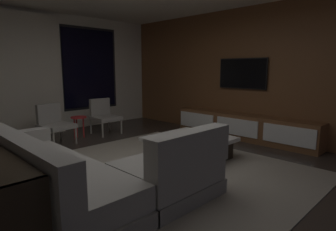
{
  "coord_description": "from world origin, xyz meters",
  "views": [
    {
      "loc": [
        -2.39,
        -2.87,
        1.44
      ],
      "look_at": [
        1.31,
        0.81,
        0.58
      ],
      "focal_mm": 30.22,
      "sensor_mm": 36.0,
      "label": 1
    }
  ],
  "objects_px": {
    "sectional_couch": "(82,176)",
    "media_console": "(244,127)",
    "book_stack_on_coffee_table": "(187,134)",
    "accent_chair_by_curtain": "(54,122)",
    "accent_chair_near_window": "(104,114)",
    "side_stool": "(78,121)",
    "coffee_table": "(189,148)",
    "mounted_tv": "(242,73)"
  },
  "relations": [
    {
      "from": "sectional_couch",
      "to": "media_console",
      "type": "distance_m",
      "value": 3.75
    },
    {
      "from": "sectional_couch",
      "to": "book_stack_on_coffee_table",
      "type": "relative_size",
      "value": 8.57
    },
    {
      "from": "accent_chair_by_curtain",
      "to": "accent_chair_near_window",
      "type": "bearing_deg",
      "value": 6.09
    },
    {
      "from": "side_stool",
      "to": "coffee_table",
      "type": "bearing_deg",
      "value": -77.19
    },
    {
      "from": "sectional_couch",
      "to": "book_stack_on_coffee_table",
      "type": "bearing_deg",
      "value": 6.24
    },
    {
      "from": "book_stack_on_coffee_table",
      "to": "side_stool",
      "type": "bearing_deg",
      "value": 103.69
    },
    {
      "from": "sectional_couch",
      "to": "coffee_table",
      "type": "xyz_separation_m",
      "value": [
        1.95,
        0.13,
        -0.1
      ]
    },
    {
      "from": "sectional_couch",
      "to": "media_console",
      "type": "height_order",
      "value": "sectional_couch"
    },
    {
      "from": "book_stack_on_coffee_table",
      "to": "side_stool",
      "type": "relative_size",
      "value": 0.63
    },
    {
      "from": "accent_chair_near_window",
      "to": "mounted_tv",
      "type": "height_order",
      "value": "mounted_tv"
    },
    {
      "from": "book_stack_on_coffee_table",
      "to": "mounted_tv",
      "type": "height_order",
      "value": "mounted_tv"
    },
    {
      "from": "sectional_couch",
      "to": "accent_chair_by_curtain",
      "type": "distance_m",
      "value": 2.72
    },
    {
      "from": "media_console",
      "to": "side_stool",
      "type": "bearing_deg",
      "value": 133.37
    },
    {
      "from": "coffee_table",
      "to": "accent_chair_near_window",
      "type": "height_order",
      "value": "accent_chair_near_window"
    },
    {
      "from": "accent_chair_by_curtain",
      "to": "side_stool",
      "type": "relative_size",
      "value": 1.7
    },
    {
      "from": "mounted_tv",
      "to": "sectional_couch",
      "type": "bearing_deg",
      "value": -174.47
    },
    {
      "from": "coffee_table",
      "to": "accent_chair_near_window",
      "type": "distance_m",
      "value": 2.6
    },
    {
      "from": "mounted_tv",
      "to": "side_stool",
      "type": "bearing_deg",
      "value": 137.83
    },
    {
      "from": "book_stack_on_coffee_table",
      "to": "sectional_couch",
      "type": "bearing_deg",
      "value": -173.76
    },
    {
      "from": "accent_chair_by_curtain",
      "to": "media_console",
      "type": "height_order",
      "value": "accent_chair_by_curtain"
    },
    {
      "from": "accent_chair_near_window",
      "to": "accent_chair_by_curtain",
      "type": "height_order",
      "value": "same"
    },
    {
      "from": "coffee_table",
      "to": "book_stack_on_coffee_table",
      "type": "bearing_deg",
      "value": 75.28
    },
    {
      "from": "coffee_table",
      "to": "book_stack_on_coffee_table",
      "type": "height_order",
      "value": "book_stack_on_coffee_table"
    },
    {
      "from": "coffee_table",
      "to": "mounted_tv",
      "type": "height_order",
      "value": "mounted_tv"
    },
    {
      "from": "side_stool",
      "to": "media_console",
      "type": "distance_m",
      "value": 3.45
    },
    {
      "from": "sectional_couch",
      "to": "coffee_table",
      "type": "bearing_deg",
      "value": 3.93
    },
    {
      "from": "side_stool",
      "to": "mounted_tv",
      "type": "xyz_separation_m",
      "value": [
        2.55,
        -2.31,
        0.98
      ]
    },
    {
      "from": "book_stack_on_coffee_table",
      "to": "media_console",
      "type": "bearing_deg",
      "value": -1.1
    },
    {
      "from": "sectional_couch",
      "to": "side_stool",
      "type": "height_order",
      "value": "sectional_couch"
    },
    {
      "from": "side_stool",
      "to": "accent_chair_by_curtain",
      "type": "bearing_deg",
      "value": -170.2
    },
    {
      "from": "side_stool",
      "to": "mounted_tv",
      "type": "bearing_deg",
      "value": -42.17
    },
    {
      "from": "coffee_table",
      "to": "book_stack_on_coffee_table",
      "type": "distance_m",
      "value": 0.22
    },
    {
      "from": "accent_chair_near_window",
      "to": "side_stool",
      "type": "height_order",
      "value": "accent_chair_near_window"
    },
    {
      "from": "accent_chair_near_window",
      "to": "accent_chair_by_curtain",
      "type": "xyz_separation_m",
      "value": [
        -1.19,
        -0.13,
        0.0
      ]
    },
    {
      "from": "book_stack_on_coffee_table",
      "to": "media_console",
      "type": "distance_m",
      "value": 1.77
    },
    {
      "from": "accent_chair_near_window",
      "to": "mounted_tv",
      "type": "relative_size",
      "value": 0.71
    },
    {
      "from": "accent_chair_near_window",
      "to": "media_console",
      "type": "xyz_separation_m",
      "value": [
        1.74,
        -2.54,
        -0.18
      ]
    },
    {
      "from": "media_console",
      "to": "mounted_tv",
      "type": "height_order",
      "value": "mounted_tv"
    },
    {
      "from": "book_stack_on_coffee_table",
      "to": "side_stool",
      "type": "xyz_separation_m",
      "value": [
        -0.6,
        2.48,
        -0.02
      ]
    },
    {
      "from": "accent_chair_near_window",
      "to": "side_stool",
      "type": "distance_m",
      "value": 0.63
    },
    {
      "from": "book_stack_on_coffee_table",
      "to": "mounted_tv",
      "type": "xyz_separation_m",
      "value": [
        1.95,
        0.16,
        0.96
      ]
    },
    {
      "from": "side_stool",
      "to": "book_stack_on_coffee_table",
      "type": "bearing_deg",
      "value": -76.31
    }
  ]
}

